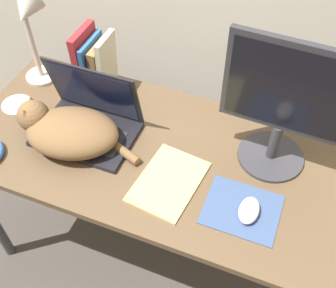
# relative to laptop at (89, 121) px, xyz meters

# --- Properties ---
(desk) EXTENTS (1.39, 0.67, 0.73)m
(desk) POSITION_rel_laptop_xyz_m (0.25, -0.01, -0.13)
(desk) COLOR brown
(desk) RESTS_ON ground_plane
(laptop) EXTENTS (0.36, 0.25, 0.26)m
(laptop) POSITION_rel_laptop_xyz_m (0.00, 0.00, 0.00)
(laptop) COLOR black
(laptop) RESTS_ON desk
(cat) EXTENTS (0.47, 0.31, 0.16)m
(cat) POSITION_rel_laptop_xyz_m (-0.04, -0.09, 0.02)
(cat) COLOR brown
(cat) RESTS_ON desk
(external_monitor) EXTENTS (0.41, 0.23, 0.49)m
(external_monitor) POSITION_rel_laptop_xyz_m (0.66, 0.12, 0.21)
(external_monitor) COLOR #333338
(external_monitor) RESTS_ON desk
(mousepad) EXTENTS (0.24, 0.20, 0.00)m
(mousepad) POSITION_rel_laptop_xyz_m (0.62, -0.13, -0.05)
(mousepad) COLOR #384C75
(mousepad) RESTS_ON desk
(computer_mouse) EXTENTS (0.06, 0.10, 0.04)m
(computer_mouse) POSITION_rel_laptop_xyz_m (0.64, -0.14, -0.03)
(computer_mouse) COLOR silver
(computer_mouse) RESTS_ON mousepad
(book_row) EXTENTS (0.13, 0.16, 0.26)m
(book_row) POSITION_rel_laptop_xyz_m (-0.09, 0.24, 0.07)
(book_row) COLOR maroon
(book_row) RESTS_ON desk
(desk_lamp) EXTENTS (0.17, 0.17, 0.42)m
(desk_lamp) POSITION_rel_laptop_xyz_m (-0.30, 0.17, 0.23)
(desk_lamp) COLOR beige
(desk_lamp) RESTS_ON desk
(notepad) EXTENTS (0.22, 0.30, 0.01)m
(notepad) POSITION_rel_laptop_xyz_m (0.36, -0.12, -0.05)
(notepad) COLOR #E5DB6B
(notepad) RESTS_ON desk
(cd_disc) EXTENTS (0.12, 0.12, 0.00)m
(cd_disc) POSITION_rel_laptop_xyz_m (-0.34, 0.02, -0.05)
(cd_disc) COLOR silver
(cd_disc) RESTS_ON desk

